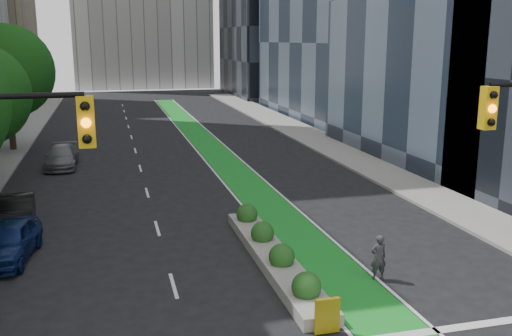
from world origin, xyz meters
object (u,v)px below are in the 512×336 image
parked_car_left_near (8,241)px  parked_car_left_mid (16,212)px  median_planter (273,253)px  cyclist (378,257)px  parked_car_left_far (62,157)px

parked_car_left_near → parked_car_left_mid: parked_car_left_near is taller
median_planter → parked_car_left_near: (-9.23, 2.76, 0.34)m
cyclist → parked_car_left_far: bearing=-61.5°
median_planter → parked_car_left_mid: 11.61m
median_planter → cyclist: size_ratio=6.55×
cyclist → parked_car_left_near: cyclist is taller
cyclist → parked_car_left_mid: bearing=-35.8°
cyclist → parked_car_left_mid: cyclist is taller
median_planter → parked_car_left_mid: bearing=144.9°
cyclist → parked_car_left_far: size_ratio=0.34×
parked_car_left_mid → median_planter: bearing=-40.3°
cyclist → median_planter: bearing=-37.0°
median_planter → parked_car_left_far: 20.42m
parked_car_left_far → parked_car_left_mid: bearing=-93.8°
median_planter → parked_car_left_near: 9.64m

